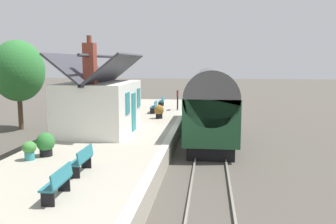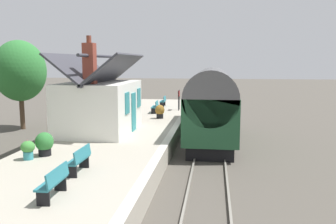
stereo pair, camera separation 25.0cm
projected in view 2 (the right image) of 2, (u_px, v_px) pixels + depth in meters
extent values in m
plane|color=#4C473F|center=(194.00, 147.00, 19.58)|extent=(160.00, 160.00, 0.00)
cube|color=#A39B8C|center=(123.00, 137.00, 20.05)|extent=(32.00, 6.20, 0.91)
cube|color=beige|center=(173.00, 130.00, 19.61)|extent=(32.00, 0.36, 0.02)
cube|color=gray|center=(224.00, 146.00, 19.36)|extent=(52.00, 0.08, 0.14)
cube|color=gray|center=(197.00, 145.00, 19.55)|extent=(52.00, 0.08, 0.14)
cube|color=black|center=(211.00, 137.00, 20.50)|extent=(8.08, 2.29, 0.70)
cube|color=#1E4C2D|center=(211.00, 111.00, 20.29)|extent=(8.78, 2.70, 2.30)
cylinder|color=#515154|center=(212.00, 92.00, 20.13)|extent=(8.78, 2.65, 2.65)
cube|color=black|center=(188.00, 106.00, 20.43)|extent=(7.46, 0.03, 0.80)
cylinder|color=black|center=(211.00, 128.00, 23.09)|extent=(0.70, 2.16, 0.70)
cylinder|color=black|center=(210.00, 148.00, 17.92)|extent=(0.70, 2.16, 0.70)
cube|color=black|center=(212.00, 97.00, 24.56)|extent=(0.04, 2.16, 0.90)
cylinder|color=#F2EDCC|center=(212.00, 111.00, 24.72)|extent=(0.06, 0.24, 0.24)
cube|color=red|center=(212.00, 117.00, 24.82)|extent=(0.16, 2.56, 0.24)
cube|color=white|center=(100.00, 107.00, 19.11)|extent=(5.25, 3.51, 2.70)
cube|color=#38383F|center=(115.00, 69.00, 18.70)|extent=(5.75, 2.01, 1.64)
cube|color=#38383F|center=(83.00, 69.00, 18.93)|extent=(5.75, 2.01, 1.64)
cylinder|color=#38383F|center=(99.00, 56.00, 18.72)|extent=(5.75, 0.16, 0.16)
cube|color=brown|center=(90.00, 64.00, 17.41)|extent=(0.56, 0.56, 2.02)
cylinder|color=brown|center=(89.00, 39.00, 17.24)|extent=(0.24, 0.24, 0.36)
cube|color=teal|center=(134.00, 112.00, 19.36)|extent=(0.90, 0.06, 2.10)
cube|color=teal|center=(127.00, 103.00, 17.90)|extent=(0.80, 0.05, 1.10)
cube|color=teal|center=(139.00, 98.00, 20.65)|extent=(0.80, 0.05, 1.10)
cube|color=#26727F|center=(155.00, 107.00, 26.24)|extent=(1.42, 0.46, 0.06)
cube|color=#26727F|center=(157.00, 104.00, 26.19)|extent=(1.40, 0.16, 0.40)
cube|color=black|center=(154.00, 111.00, 25.72)|extent=(0.07, 0.36, 0.44)
cube|color=black|center=(156.00, 109.00, 26.83)|extent=(0.07, 0.36, 0.44)
cube|color=#26727F|center=(78.00, 160.00, 12.03)|extent=(1.40, 0.40, 0.06)
cube|color=#26727F|center=(83.00, 154.00, 11.98)|extent=(1.40, 0.11, 0.40)
cube|color=black|center=(71.00, 171.00, 11.51)|extent=(0.06, 0.36, 0.44)
cube|color=black|center=(84.00, 162.00, 12.61)|extent=(0.06, 0.36, 0.44)
cube|color=#26727F|center=(163.00, 101.00, 29.96)|extent=(1.41, 0.44, 0.06)
cube|color=#26727F|center=(165.00, 99.00, 29.91)|extent=(1.40, 0.14, 0.40)
cube|color=black|center=(162.00, 105.00, 29.44)|extent=(0.07, 0.36, 0.44)
cube|color=black|center=(163.00, 103.00, 30.54)|extent=(0.07, 0.36, 0.44)
cube|color=#26727F|center=(52.00, 183.00, 9.78)|extent=(1.41, 0.44, 0.06)
cube|color=#26727F|center=(58.00, 175.00, 9.73)|extent=(1.40, 0.15, 0.40)
cube|color=black|center=(43.00, 198.00, 9.26)|extent=(0.07, 0.36, 0.44)
cube|color=black|center=(60.00, 184.00, 10.36)|extent=(0.07, 0.36, 0.44)
cylinder|color=black|center=(45.00, 152.00, 14.27)|extent=(0.50, 0.50, 0.32)
ellipsoid|color=#2D7233|center=(44.00, 142.00, 14.21)|extent=(0.73, 0.73, 0.78)
cone|color=#C4294F|center=(44.00, 136.00, 14.17)|extent=(0.13, 0.13, 0.29)
cylinder|color=black|center=(160.00, 116.00, 23.63)|extent=(0.46, 0.46, 0.35)
ellipsoid|color=olive|center=(160.00, 110.00, 23.57)|extent=(0.63, 0.63, 0.71)
cone|color=#E65454|center=(160.00, 107.00, 23.54)|extent=(0.11, 0.11, 0.25)
cylinder|color=teal|center=(28.00, 155.00, 13.70)|extent=(0.37, 0.37, 0.32)
ellipsoid|color=#3D8438|center=(28.00, 147.00, 13.65)|extent=(0.54, 0.54, 0.47)
cone|color=#D24368|center=(28.00, 142.00, 13.62)|extent=(0.09, 0.09, 0.22)
cylinder|color=black|center=(178.00, 104.00, 27.40)|extent=(0.06, 0.06, 1.10)
cylinder|color=black|center=(179.00, 103.00, 27.99)|extent=(0.06, 0.06, 1.10)
cube|color=maroon|center=(179.00, 93.00, 27.58)|extent=(0.90, 0.06, 0.44)
cube|color=black|center=(179.00, 93.00, 27.58)|extent=(0.96, 0.03, 0.50)
cylinder|color=#4C3828|center=(22.00, 111.00, 24.53)|extent=(0.33, 0.33, 2.61)
ellipsoid|color=#2D7233|center=(20.00, 71.00, 24.13)|extent=(3.46, 3.59, 4.20)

